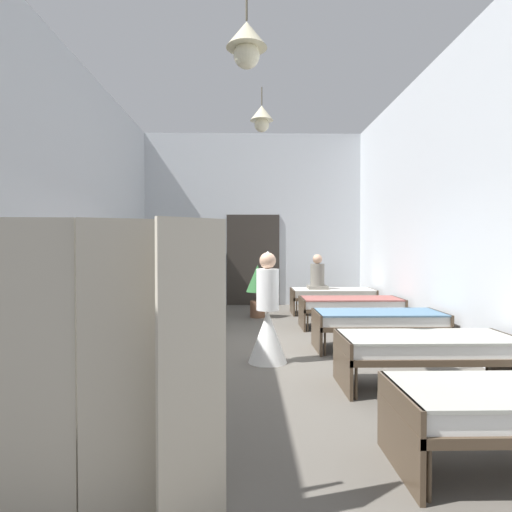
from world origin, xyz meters
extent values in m
cube|color=#59544C|center=(0.00, 0.00, -0.05)|extent=(6.34, 10.78, 0.10)
cube|color=silver|center=(0.00, 5.19, 2.28)|extent=(6.14, 0.20, 4.56)
cube|color=silver|center=(-2.97, 0.00, 2.28)|extent=(0.20, 10.18, 4.56)
cube|color=silver|center=(2.97, 0.00, 2.28)|extent=(0.20, 10.18, 4.56)
cube|color=#2D2823|center=(0.00, 5.07, 1.20)|extent=(1.40, 0.06, 2.40)
cone|color=beige|center=(-0.16, -1.78, 3.80)|extent=(0.44, 0.44, 0.28)
sphere|color=beige|center=(-0.16, -1.78, 3.58)|extent=(0.28, 0.28, 0.28)
cylinder|color=brown|center=(0.12, 1.78, 4.39)|extent=(0.02, 0.02, 0.34)
cone|color=beige|center=(0.12, 1.78, 4.07)|extent=(0.44, 0.44, 0.28)
sphere|color=beige|center=(0.12, 1.78, 3.85)|extent=(0.28, 0.28, 0.28)
cylinder|color=#473828|center=(-0.95, -3.87, 0.17)|extent=(0.03, 0.03, 0.34)
cylinder|color=#473828|center=(-0.95, -3.15, 0.17)|extent=(0.03, 0.03, 0.34)
cube|color=#473828|center=(-1.82, -3.51, 0.38)|extent=(1.90, 0.84, 0.07)
cube|color=#473828|center=(-0.89, -3.51, 0.29)|extent=(0.04, 0.84, 0.57)
cube|color=white|center=(-1.82, -3.51, 0.48)|extent=(1.82, 0.78, 0.14)
cylinder|color=#473828|center=(0.95, -3.87, 0.17)|extent=(0.03, 0.03, 0.34)
cylinder|color=#473828|center=(0.95, -3.15, 0.17)|extent=(0.03, 0.03, 0.34)
cube|color=#473828|center=(0.89, -3.51, 0.29)|extent=(0.04, 0.84, 0.57)
cylinder|color=#473828|center=(-2.69, -1.40, 0.17)|extent=(0.03, 0.03, 0.34)
cylinder|color=#473828|center=(-0.95, -2.12, 0.17)|extent=(0.03, 0.03, 0.34)
cylinder|color=#473828|center=(-0.95, -1.40, 0.17)|extent=(0.03, 0.03, 0.34)
cube|color=#473828|center=(-1.82, -1.76, 0.38)|extent=(1.90, 0.84, 0.07)
cube|color=#473828|center=(-2.75, -1.76, 0.29)|extent=(0.04, 0.84, 0.57)
cube|color=#473828|center=(-0.89, -1.76, 0.29)|extent=(0.04, 0.84, 0.57)
cube|color=white|center=(-1.82, -1.76, 0.48)|extent=(1.82, 0.78, 0.14)
cube|color=#9E9E93|center=(-1.82, -1.76, 0.56)|extent=(1.86, 0.82, 0.02)
cylinder|color=#473828|center=(0.95, -2.12, 0.17)|extent=(0.03, 0.03, 0.34)
cylinder|color=#473828|center=(0.95, -1.40, 0.17)|extent=(0.03, 0.03, 0.34)
cylinder|color=#473828|center=(2.69, -1.40, 0.17)|extent=(0.03, 0.03, 0.34)
cube|color=#473828|center=(1.82, -1.76, 0.38)|extent=(1.90, 0.84, 0.07)
cube|color=#473828|center=(0.89, -1.76, 0.29)|extent=(0.04, 0.84, 0.57)
cube|color=#473828|center=(2.75, -1.76, 0.29)|extent=(0.04, 0.84, 0.57)
cube|color=white|center=(1.82, -1.76, 0.48)|extent=(1.82, 0.78, 0.14)
cube|color=#9E9E93|center=(1.82, -1.76, 0.56)|extent=(1.86, 0.82, 0.02)
cylinder|color=#473828|center=(-2.69, -0.36, 0.17)|extent=(0.03, 0.03, 0.34)
cylinder|color=#473828|center=(-2.69, 0.36, 0.17)|extent=(0.03, 0.03, 0.34)
cylinder|color=#473828|center=(-0.95, -0.36, 0.17)|extent=(0.03, 0.03, 0.34)
cylinder|color=#473828|center=(-0.95, 0.36, 0.17)|extent=(0.03, 0.03, 0.34)
cube|color=#473828|center=(-1.82, 0.00, 0.38)|extent=(1.90, 0.84, 0.07)
cube|color=#473828|center=(-2.75, 0.00, 0.29)|extent=(0.04, 0.84, 0.57)
cube|color=#473828|center=(-0.89, 0.00, 0.29)|extent=(0.04, 0.84, 0.57)
cube|color=white|center=(-1.82, 0.00, 0.48)|extent=(1.82, 0.78, 0.14)
cube|color=#8C4C47|center=(-1.82, 0.00, 0.56)|extent=(1.86, 0.82, 0.02)
cylinder|color=#473828|center=(0.95, -0.36, 0.17)|extent=(0.03, 0.03, 0.34)
cylinder|color=#473828|center=(0.95, 0.36, 0.17)|extent=(0.03, 0.03, 0.34)
cylinder|color=#473828|center=(2.69, -0.36, 0.17)|extent=(0.03, 0.03, 0.34)
cylinder|color=#473828|center=(2.69, 0.36, 0.17)|extent=(0.03, 0.03, 0.34)
cube|color=#473828|center=(1.82, 0.00, 0.38)|extent=(1.90, 0.84, 0.07)
cube|color=#473828|center=(0.89, 0.00, 0.29)|extent=(0.04, 0.84, 0.57)
cube|color=#473828|center=(2.75, 0.00, 0.29)|extent=(0.04, 0.84, 0.57)
cube|color=white|center=(1.82, 0.00, 0.48)|extent=(1.82, 0.78, 0.14)
cube|color=slate|center=(1.82, 0.00, 0.56)|extent=(1.86, 0.82, 0.02)
cylinder|color=#473828|center=(-2.69, 1.40, 0.17)|extent=(0.03, 0.03, 0.34)
cylinder|color=#473828|center=(-2.69, 2.12, 0.17)|extent=(0.03, 0.03, 0.34)
cylinder|color=#473828|center=(-0.95, 1.40, 0.17)|extent=(0.03, 0.03, 0.34)
cylinder|color=#473828|center=(-0.95, 2.12, 0.17)|extent=(0.03, 0.03, 0.34)
cube|color=#473828|center=(-1.82, 1.76, 0.38)|extent=(1.90, 0.84, 0.07)
cube|color=#473828|center=(-2.75, 1.76, 0.29)|extent=(0.04, 0.84, 0.57)
cube|color=#473828|center=(-0.89, 1.76, 0.29)|extent=(0.04, 0.84, 0.57)
cube|color=white|center=(-1.82, 1.76, 0.48)|extent=(1.82, 0.78, 0.14)
cube|color=beige|center=(-1.82, 1.76, 0.56)|extent=(1.86, 0.82, 0.02)
cylinder|color=#473828|center=(0.95, 1.40, 0.17)|extent=(0.03, 0.03, 0.34)
cylinder|color=#473828|center=(0.95, 2.12, 0.17)|extent=(0.03, 0.03, 0.34)
cylinder|color=#473828|center=(2.69, 1.40, 0.17)|extent=(0.03, 0.03, 0.34)
cylinder|color=#473828|center=(2.69, 2.12, 0.17)|extent=(0.03, 0.03, 0.34)
cube|color=#473828|center=(1.82, 1.76, 0.38)|extent=(1.90, 0.84, 0.07)
cube|color=#473828|center=(0.89, 1.76, 0.29)|extent=(0.04, 0.84, 0.57)
cube|color=#473828|center=(2.75, 1.76, 0.29)|extent=(0.04, 0.84, 0.57)
cube|color=white|center=(1.82, 1.76, 0.48)|extent=(1.82, 0.78, 0.14)
cube|color=#8C4C47|center=(1.82, 1.76, 0.56)|extent=(1.86, 0.82, 0.02)
cylinder|color=#473828|center=(-2.69, 3.15, 0.17)|extent=(0.03, 0.03, 0.34)
cylinder|color=#473828|center=(-2.69, 3.87, 0.17)|extent=(0.03, 0.03, 0.34)
cylinder|color=#473828|center=(-0.95, 3.15, 0.17)|extent=(0.03, 0.03, 0.34)
cylinder|color=#473828|center=(-0.95, 3.87, 0.17)|extent=(0.03, 0.03, 0.34)
cube|color=#473828|center=(-1.82, 3.51, 0.38)|extent=(1.90, 0.84, 0.07)
cube|color=#473828|center=(-2.75, 3.51, 0.29)|extent=(0.04, 0.84, 0.57)
cube|color=#473828|center=(-0.89, 3.51, 0.29)|extent=(0.04, 0.84, 0.57)
cube|color=silver|center=(-1.82, 3.51, 0.48)|extent=(1.82, 0.78, 0.14)
cube|color=slate|center=(-1.82, 3.51, 0.56)|extent=(1.86, 0.82, 0.02)
cylinder|color=#473828|center=(0.95, 3.15, 0.17)|extent=(0.03, 0.03, 0.34)
cylinder|color=#473828|center=(0.95, 3.87, 0.17)|extent=(0.03, 0.03, 0.34)
cylinder|color=#473828|center=(2.69, 3.15, 0.17)|extent=(0.03, 0.03, 0.34)
cylinder|color=#473828|center=(2.69, 3.87, 0.17)|extent=(0.03, 0.03, 0.34)
cube|color=#473828|center=(1.82, 3.51, 0.38)|extent=(1.90, 0.84, 0.07)
cube|color=#473828|center=(0.89, 3.51, 0.29)|extent=(0.04, 0.84, 0.57)
cube|color=#473828|center=(2.75, 3.51, 0.29)|extent=(0.04, 0.84, 0.57)
cube|color=silver|center=(1.82, 3.51, 0.48)|extent=(1.82, 0.78, 0.14)
cube|color=beige|center=(1.82, 3.51, 0.56)|extent=(1.86, 0.82, 0.02)
cone|color=white|center=(0.12, -0.69, 0.35)|extent=(0.52, 0.52, 0.70)
cylinder|color=white|center=(0.12, -0.69, 0.97)|extent=(0.30, 0.30, 0.55)
sphere|color=tan|center=(0.12, -0.69, 1.36)|extent=(0.22, 0.22, 0.22)
cone|color=white|center=(0.12, -0.69, 1.44)|extent=(0.18, 0.18, 0.10)
cylinder|color=#515B70|center=(-1.47, 3.47, 0.86)|extent=(0.32, 0.32, 0.58)
cube|color=#515B70|center=(-1.47, 3.47, 0.61)|extent=(0.44, 0.44, 0.08)
sphere|color=#846047|center=(-1.47, 3.47, 1.26)|extent=(0.22, 0.22, 0.22)
cylinder|color=slate|center=(1.47, 3.51, 0.86)|extent=(0.32, 0.32, 0.58)
cube|color=slate|center=(1.47, 3.51, 0.61)|extent=(0.44, 0.44, 0.08)
sphere|color=tan|center=(1.47, 3.51, 1.26)|extent=(0.22, 0.22, 0.22)
cylinder|color=brown|center=(0.07, 3.02, 0.18)|extent=(0.33, 0.33, 0.36)
cylinder|color=brown|center=(0.07, 3.02, 0.46)|extent=(0.06, 0.06, 0.20)
cone|color=#2D6633|center=(0.07, 3.02, 0.86)|extent=(0.50, 0.50, 0.59)
cube|color=#BCB29E|center=(-1.29, -4.09, 0.85)|extent=(0.42, 0.05, 1.70)
cube|color=#BCB29E|center=(-0.87, -4.03, 0.85)|extent=(0.40, 0.17, 1.70)
cube|color=#BCB29E|center=(-0.45, -4.09, 0.85)|extent=(0.35, 0.28, 1.70)
camera|label=1|loc=(-0.15, -6.43, 1.54)|focal=30.40mm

